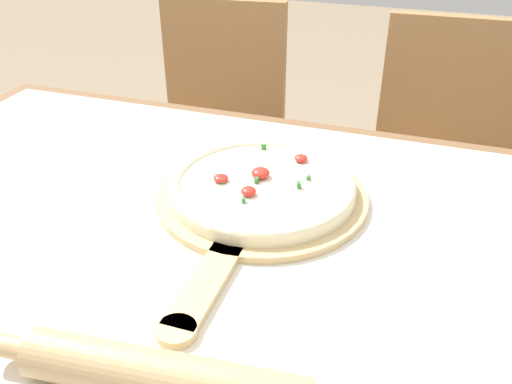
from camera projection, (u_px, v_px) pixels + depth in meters
name	position (u px, v px, depth m)	size (l,w,h in m)	color
dining_table	(233.00, 289.00, 0.85)	(1.49, 0.92, 0.73)	brown
towel_cloth	(232.00, 240.00, 0.80)	(1.41, 0.84, 0.00)	silver
pizza_peel	(258.00, 202.00, 0.88)	(0.35, 0.52, 0.01)	tan
pizza	(262.00, 186.00, 0.89)	(0.31, 0.31, 0.03)	beige
rolling_pin	(164.00, 377.00, 0.55)	(0.39, 0.08, 0.05)	tan
chair_left	(219.00, 128.00, 1.68)	(0.44, 0.44, 0.87)	#A37547
chair_right	(441.00, 160.00, 1.50)	(0.41, 0.41, 0.87)	#A37547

